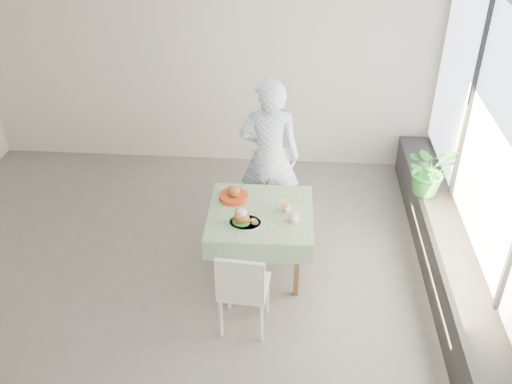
# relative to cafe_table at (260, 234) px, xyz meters

# --- Properties ---
(floor) EXTENTS (6.00, 6.00, 0.00)m
(floor) POSITION_rel_cafe_table_xyz_m (-0.88, -0.12, -0.46)
(floor) COLOR #5D5B58
(floor) RESTS_ON ground
(ceiling) EXTENTS (6.00, 6.00, 0.00)m
(ceiling) POSITION_rel_cafe_table_xyz_m (-0.88, -0.12, 2.34)
(ceiling) COLOR white
(ceiling) RESTS_ON ground
(wall_back) EXTENTS (6.00, 0.02, 2.80)m
(wall_back) POSITION_rel_cafe_table_xyz_m (-0.88, 2.38, 0.94)
(wall_back) COLOR beige
(wall_back) RESTS_ON ground
(wall_front) EXTENTS (6.00, 0.02, 2.80)m
(wall_front) POSITION_rel_cafe_table_xyz_m (-0.88, -2.62, 0.94)
(wall_front) COLOR beige
(wall_front) RESTS_ON ground
(wall_right) EXTENTS (0.02, 5.00, 2.80)m
(wall_right) POSITION_rel_cafe_table_xyz_m (2.12, -0.12, 0.94)
(wall_right) COLOR beige
(wall_right) RESTS_ON ground
(window_pane) EXTENTS (0.01, 4.80, 2.18)m
(window_pane) POSITION_rel_cafe_table_xyz_m (2.09, -0.12, 1.19)
(window_pane) COLOR #D1E0F9
(window_pane) RESTS_ON ground
(window_ledge) EXTENTS (0.40, 4.80, 0.50)m
(window_ledge) POSITION_rel_cafe_table_xyz_m (1.92, -0.12, -0.21)
(window_ledge) COLOR black
(window_ledge) RESTS_ON ground
(cafe_table) EXTENTS (1.06, 1.06, 0.74)m
(cafe_table) POSITION_rel_cafe_table_xyz_m (0.00, 0.00, 0.00)
(cafe_table) COLOR brown
(cafe_table) RESTS_ON ground
(chair_far) EXTENTS (0.44, 0.44, 0.91)m
(chair_far) POSITION_rel_cafe_table_xyz_m (0.06, 0.84, -0.18)
(chair_far) COLOR white
(chair_far) RESTS_ON ground
(chair_near) EXTENTS (0.47, 0.47, 0.92)m
(chair_near) POSITION_rel_cafe_table_xyz_m (-0.09, -0.83, -0.18)
(chair_near) COLOR white
(chair_near) RESTS_ON ground
(diner) EXTENTS (0.67, 0.44, 1.85)m
(diner) POSITION_rel_cafe_table_xyz_m (0.04, 0.80, 0.46)
(diner) COLOR #95AFEE
(diner) RESTS_ON ground
(main_dish) EXTENTS (0.32, 0.32, 0.17)m
(main_dish) POSITION_rel_cafe_table_xyz_m (-0.15, -0.22, 0.34)
(main_dish) COLOR white
(main_dish) RESTS_ON cafe_table
(juice_cup_orange) EXTENTS (0.09, 0.09, 0.24)m
(juice_cup_orange) POSITION_rel_cafe_table_xyz_m (0.25, 0.03, 0.34)
(juice_cup_orange) COLOR white
(juice_cup_orange) RESTS_ON cafe_table
(juice_cup_lemonade) EXTENTS (0.11, 0.11, 0.30)m
(juice_cup_lemonade) POSITION_rel_cafe_table_xyz_m (0.34, -0.15, 0.35)
(juice_cup_lemonade) COLOR white
(juice_cup_lemonade) RESTS_ON cafe_table
(second_dish) EXTENTS (0.30, 0.30, 0.14)m
(second_dish) POSITION_rel_cafe_table_xyz_m (-0.30, 0.22, 0.32)
(second_dish) COLOR #B33412
(second_dish) RESTS_ON cafe_table
(potted_plant) EXTENTS (0.67, 0.63, 0.60)m
(potted_plant) POSITION_rel_cafe_table_xyz_m (1.82, 0.88, 0.34)
(potted_plant) COLOR #297B34
(potted_plant) RESTS_ON window_ledge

